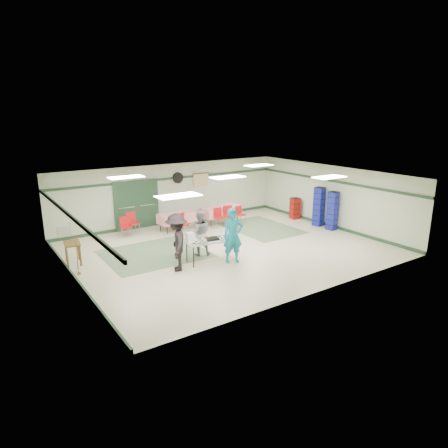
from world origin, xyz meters
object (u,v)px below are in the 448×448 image
chair_c (240,213)px  chair_loose_b (125,225)px  chair_a (228,213)px  crate_stack_blue_b (333,211)px  volunteer_teal (233,236)px  chair_d (183,221)px  serving_table (211,241)px  crate_stack_blue_a (319,207)px  crate_stack_red (295,208)px  volunteer_dark (177,242)px  dining_table_a (221,211)px  volunteer_grey (200,233)px  printer_table (72,246)px  dining_table_b (178,217)px  chair_loose_a (132,221)px  office_printer (64,230)px  broom (77,254)px  chair_b (219,215)px

chair_c → chair_loose_b: 5.17m
chair_a → crate_stack_blue_b: size_ratio=0.53×
volunteer_teal → chair_d: (0.18, 3.90, -0.40)m
serving_table → chair_c: 5.01m
crate_stack_blue_a → crate_stack_red: size_ratio=1.73×
volunteer_teal → chair_loose_b: size_ratio=2.23×
volunteer_teal → crate_stack_blue_b: volunteer_teal is taller
volunteer_dark → volunteer_teal: bearing=102.4°
dining_table_a → crate_stack_red: crate_stack_red is taller
chair_c → chair_loose_b: (-5.10, 0.85, 0.02)m
crate_stack_blue_a → chair_loose_b: bearing=158.0°
chair_d → crate_stack_blue_b: size_ratio=0.52×
volunteer_grey → printer_table: (-3.97, 1.58, -0.18)m
serving_table → dining_table_b: bearing=85.4°
crate_stack_red → volunteer_grey: bearing=-163.6°
volunteer_teal → crate_stack_blue_b: (5.78, 0.82, -0.09)m
dining_table_b → printer_table: size_ratio=2.06×
chair_loose_a → dining_table_a: bearing=-14.0°
crate_stack_blue_a → crate_stack_red: bearing=90.0°
volunteer_grey → dining_table_a: size_ratio=0.85×
chair_loose_a → office_printer: 3.14m
dining_table_a → broom: size_ratio=1.50×
chair_d → dining_table_b: bearing=62.5°
chair_loose_a → chair_loose_b: bearing=-157.8°
volunteer_teal → chair_b: (1.96, 3.90, -0.40)m
dining_table_a → dining_table_b: same height
chair_loose_b → chair_b: bearing=-2.8°
chair_b → chair_d: (-1.78, -0.01, 0.00)m
volunteer_teal → chair_loose_a: (-1.62, 4.96, -0.35)m
chair_c → office_printer: size_ratio=1.76×
chair_loose_a → chair_loose_b: 0.44m
printer_table → chair_loose_b: bearing=46.4°
crate_stack_blue_a → printer_table: 10.37m
crate_stack_blue_a → serving_table: bearing=-169.9°
volunteer_teal → office_printer: 5.92m
chair_d → chair_loose_b: (-2.17, 0.85, -0.02)m
volunteer_teal → printer_table: 5.34m
volunteer_teal → office_printer: volunteer_teal is taller
chair_loose_b → broom: size_ratio=0.66×
chair_d → office_printer: bearing=159.9°
dining_table_a → crate_stack_blue_b: crate_stack_blue_b is taller
chair_a → crate_stack_blue_b: 4.53m
chair_loose_b → printer_table: chair_loose_b is taller
office_printer → crate_stack_red: bearing=4.0°
chair_a → chair_b: (-0.52, -0.00, -0.02)m
volunteer_grey → chair_loose_a: (-1.07, 3.71, -0.23)m
volunteer_dark → chair_loose_b: size_ratio=2.23×
chair_d → crate_stack_blue_b: crate_stack_blue_b is taller
chair_a → crate_stack_blue_b: crate_stack_blue_b is taller
chair_b → chair_loose_a: chair_loose_a is taller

